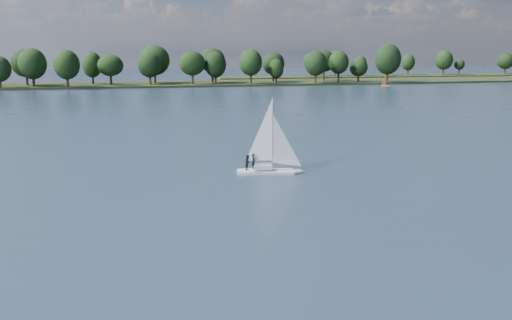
{
  "coord_description": "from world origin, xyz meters",
  "views": [
    {
      "loc": [
        -4.82,
        -15.84,
        12.45
      ],
      "look_at": [
        9.22,
        35.03,
        2.5
      ],
      "focal_mm": 40.0,
      "sensor_mm": 36.0,
      "label": 1
    }
  ],
  "objects": [
    {
      "name": "dinghy_orange",
      "position": [
        100.43,
        180.98,
        1.03
      ],
      "size": [
        2.88,
        1.57,
        4.36
      ],
      "rotation": [
        0.0,
        0.0,
        -0.19
      ],
      "color": "silver",
      "rests_on": "ground"
    },
    {
      "name": "ground",
      "position": [
        0.0,
        100.0,
        0.0
      ],
      "size": [
        700.0,
        700.0,
        0.0
      ],
      "primitive_type": "plane",
      "color": "#233342",
      "rests_on": "ground"
    },
    {
      "name": "treeline",
      "position": [
        -5.06,
        207.96,
        8.09
      ],
      "size": [
        562.96,
        73.77,
        17.3
      ],
      "color": "black",
      "rests_on": "ground"
    },
    {
      "name": "sailboat",
      "position": [
        11.71,
        40.06,
        2.34
      ],
      "size": [
        6.59,
        3.15,
        8.36
      ],
      "rotation": [
        0.0,
        0.0,
        -0.23
      ],
      "color": "silver",
      "rests_on": "ground"
    },
    {
      "name": "far_shore_back",
      "position": [
        160.0,
        260.0,
        0.0
      ],
      "size": [
        220.0,
        30.0,
        1.4
      ],
      "primitive_type": "cube",
      "color": "black",
      "rests_on": "ground"
    },
    {
      "name": "far_shore",
      "position": [
        0.0,
        212.0,
        0.0
      ],
      "size": [
        660.0,
        40.0,
        1.5
      ],
      "primitive_type": "cube",
      "color": "black",
      "rests_on": "ground"
    }
  ]
}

